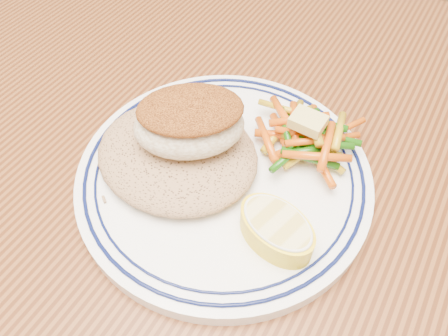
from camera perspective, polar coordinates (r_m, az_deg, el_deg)
dining_table at (r=0.45m, az=-0.21°, el=-15.12°), size 1.50×0.90×0.75m
plate at (r=0.38m, az=-0.00°, el=-0.97°), size 0.26×0.26×0.02m
rice_pilaf at (r=0.38m, az=-6.16°, el=2.17°), size 0.14×0.13×0.03m
fish_fillet at (r=0.36m, az=-4.55°, el=6.06°), size 0.11×0.11×0.05m
vegetable_pile at (r=0.39m, az=10.55°, el=4.06°), size 0.10×0.10×0.03m
butter_pat at (r=0.38m, az=10.92°, el=5.98°), size 0.03×0.02×0.01m
lemon_wedge at (r=0.33m, az=6.85°, el=-7.91°), size 0.07×0.07×0.03m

